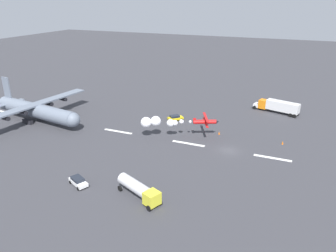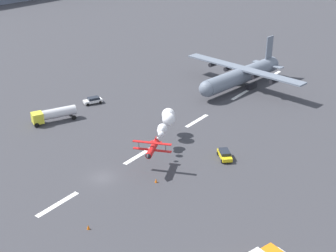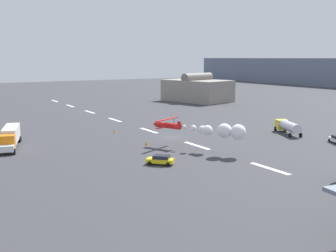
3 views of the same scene
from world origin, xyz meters
name	(u,v)px [view 1 (image 1 of 3)]	position (x,y,z in m)	size (l,w,h in m)	color
ground_plane	(229,150)	(0.00, 0.00, 0.00)	(440.00, 440.00, 0.00)	#38383D
runway_stripe_4	(273,158)	(-9.63, 0.00, 0.01)	(8.00, 0.90, 0.01)	white
runway_stripe_5	(188,143)	(9.63, 0.00, 0.01)	(8.00, 0.90, 0.01)	white
runway_stripe_6	(118,131)	(28.90, 0.00, 0.01)	(8.00, 0.90, 0.01)	white
runway_stripe_7	(59,121)	(48.16, 0.00, 0.01)	(8.00, 0.90, 0.01)	white
runway_stripe_8	(7,112)	(67.43, 0.00, 0.01)	(8.00, 0.90, 0.01)	white
cargo_transport_plane	(39,111)	(52.12, 2.61, 3.38)	(29.67, 34.42, 11.22)	slate
stunt_biplane_red	(164,122)	(16.44, -0.84, 4.17)	(17.53, 10.85, 2.68)	red
semi_truck_orange	(278,106)	(-7.72, -30.93, 2.11)	(13.65, 6.51, 3.70)	silver
fuel_tanker_truck	(139,189)	(10.19, 24.31, 1.75)	(9.52, 6.18, 2.90)	yellow
followme_car_yellow	(175,118)	(18.17, -13.12, 0.81)	(4.27, 4.28, 1.52)	yellow
airport_staff_sedan	(78,181)	(22.48, 25.03, 0.81)	(4.65, 3.46, 1.52)	white
traffic_cone_near	(283,143)	(-11.04, -8.17, 0.38)	(0.44, 0.44, 0.75)	orange
traffic_cone_far	(219,133)	(4.29, -8.21, 0.38)	(0.44, 0.44, 0.75)	orange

